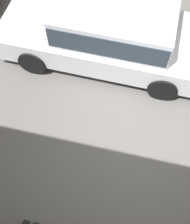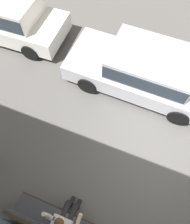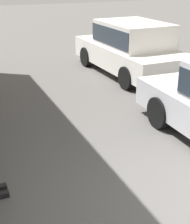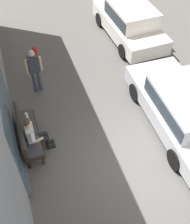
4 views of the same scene
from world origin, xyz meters
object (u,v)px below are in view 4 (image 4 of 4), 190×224
(person_on_phone, at_px, (34,134))
(parked_car_mid, at_px, (183,108))
(parked_car_far, at_px, (130,21))
(fire_hydrant, at_px, (36,56))
(bench, at_px, (26,132))
(pedestrian_standing, at_px, (34,68))

(person_on_phone, height_order, parked_car_mid, parked_car_mid)
(parked_car_far, bearing_deg, fire_hydrant, 97.42)
(bench, xyz_separation_m, parked_car_mid, (-0.78, -4.70, 0.22))
(parked_car_mid, bearing_deg, person_on_phone, 83.49)
(parked_car_far, relative_size, pedestrian_standing, 2.46)
(bench, relative_size, parked_car_mid, 0.40)
(bench, relative_size, person_on_phone, 1.40)
(person_on_phone, height_order, pedestrian_standing, pedestrian_standing)
(parked_car_mid, relative_size, fire_hydrant, 5.69)
(pedestrian_standing, xyz_separation_m, fire_hydrant, (1.53, -0.23, -0.63))
(parked_car_far, distance_m, fire_hydrant, 4.24)
(bench, distance_m, person_on_phone, 0.37)
(person_on_phone, xyz_separation_m, parked_car_mid, (-0.51, -4.48, 0.08))
(person_on_phone, distance_m, pedestrian_standing, 2.59)
(pedestrian_standing, distance_m, fire_hydrant, 1.67)
(bench, xyz_separation_m, parked_car_far, (4.32, -5.15, 0.26))
(parked_car_mid, bearing_deg, fire_hydrant, 39.31)
(parked_car_far, xyz_separation_m, fire_hydrant, (-0.54, 4.18, -0.43))
(person_on_phone, xyz_separation_m, fire_hydrant, (4.04, -0.75, -0.30))
(parked_car_mid, relative_size, pedestrian_standing, 2.66)
(person_on_phone, bearing_deg, fire_hydrant, -10.48)
(bench, height_order, person_on_phone, person_on_phone)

